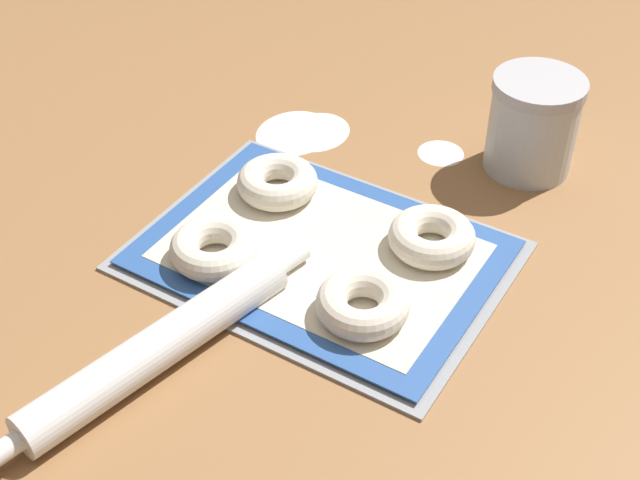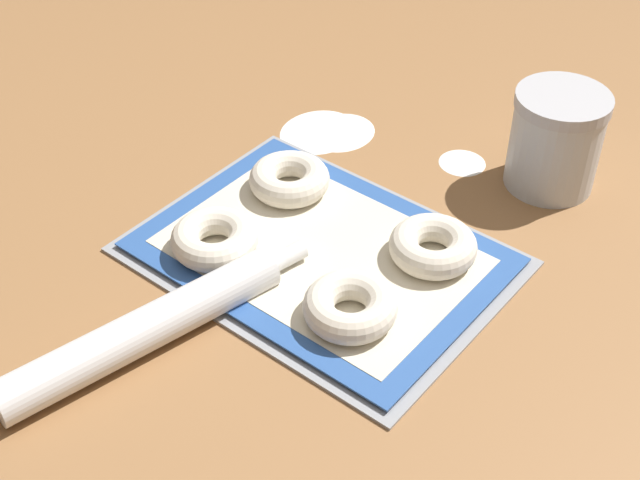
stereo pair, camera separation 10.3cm
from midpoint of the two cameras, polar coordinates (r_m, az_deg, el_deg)
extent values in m
plane|color=olive|center=(1.06, -2.01, -1.54)|extent=(2.80, 2.80, 0.00)
cube|color=#93969B|center=(1.06, -2.78, -1.13)|extent=(0.43, 0.32, 0.01)
cube|color=#2D569E|center=(1.06, -2.78, -0.92)|extent=(0.40, 0.29, 0.00)
cube|color=beige|center=(1.06, -2.78, -0.90)|extent=(0.35, 0.24, 0.00)
torus|color=silver|center=(1.05, -9.62, -0.62)|extent=(0.10, 0.10, 0.03)
torus|color=silver|center=(0.97, -0.28, -4.21)|extent=(0.10, 0.10, 0.03)
torus|color=silver|center=(1.14, -5.34, 3.63)|extent=(0.10, 0.10, 0.03)
torus|color=silver|center=(1.05, 4.41, 0.10)|extent=(0.10, 0.10, 0.03)
cylinder|color=silver|center=(1.20, 11.04, 6.86)|extent=(0.12, 0.12, 0.12)
cylinder|color=#B2B2B7|center=(1.17, 11.45, 9.58)|extent=(0.12, 0.12, 0.02)
cylinder|color=silver|center=(0.95, -13.37, -6.82)|extent=(0.12, 0.33, 0.05)
cylinder|color=silver|center=(1.03, -4.88, -1.43)|extent=(0.03, 0.05, 0.02)
ellipsoid|color=white|center=(1.28, -2.56, 6.90)|extent=(0.09, 0.11, 0.00)
ellipsoid|color=white|center=(1.24, 5.39, 5.52)|extent=(0.06, 0.06, 0.00)
ellipsoid|color=white|center=(1.28, -3.98, 6.83)|extent=(0.11, 0.12, 0.00)
camera|label=1|loc=(0.05, -92.82, -2.39)|focal=50.00mm
camera|label=2|loc=(0.05, 87.18, 2.39)|focal=50.00mm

